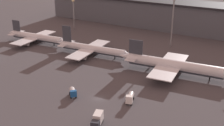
# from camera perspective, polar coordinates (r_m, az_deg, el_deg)

# --- Properties ---
(ground) EXTENTS (600.00, 600.00, 0.00)m
(ground) POSITION_cam_1_polar(r_m,az_deg,el_deg) (97.74, -2.80, -7.22)
(ground) COLOR #423F44
(terminal_building) EXTENTS (204.32, 23.55, 18.00)m
(terminal_building) POSITION_cam_1_polar(r_m,az_deg,el_deg) (183.99, 15.57, 8.99)
(terminal_building) COLOR #4C515B
(terminal_building) RESTS_ON ground
(airplane_0) EXTENTS (40.28, 30.29, 11.31)m
(airplane_0) POSITION_cam_1_polar(r_m,az_deg,el_deg) (160.89, -15.21, 5.09)
(airplane_0) COLOR silver
(airplane_0) RESTS_ON ground
(airplane_1) EXTENTS (41.54, 31.51, 13.06)m
(airplane_1) POSITION_cam_1_polar(r_m,az_deg,el_deg) (136.89, -4.21, 2.89)
(airplane_1) COLOR silver
(airplane_1) RESTS_ON ground
(airplane_2) EXTENTS (49.37, 31.48, 12.58)m
(airplane_2) POSITION_cam_1_polar(r_m,az_deg,el_deg) (117.29, 12.35, -0.50)
(airplane_2) COLOR silver
(airplane_2) RESTS_ON ground
(service_vehicle_0) EXTENTS (4.64, 4.50, 2.89)m
(service_vehicle_0) POSITION_cam_1_polar(r_m,az_deg,el_deg) (99.27, -7.97, -5.88)
(service_vehicle_0) COLOR #195199
(service_vehicle_0) RESTS_ON ground
(service_vehicle_2) EXTENTS (4.19, 6.61, 3.65)m
(service_vehicle_2) POSITION_cam_1_polar(r_m,az_deg,el_deg) (83.01, -2.97, -11.36)
(service_vehicle_2) COLOR #282D38
(service_vehicle_2) RESTS_ON ground
(service_vehicle_4) EXTENTS (3.82, 6.08, 3.34)m
(service_vehicle_4) POSITION_cam_1_polar(r_m,az_deg,el_deg) (94.81, 3.69, -7.02)
(service_vehicle_4) COLOR white
(service_vehicle_4) RESTS_ON ground
(lamp_post_0) EXTENTS (1.80, 1.80, 19.84)m
(lamp_post_0) POSITION_cam_1_polar(r_m,az_deg,el_deg) (180.90, -7.83, 10.65)
(lamp_post_0) COLOR slate
(lamp_post_0) RESTS_ON ground
(lamp_post_1) EXTENTS (1.80, 1.80, 26.20)m
(lamp_post_1) POSITION_cam_1_polar(r_m,az_deg,el_deg) (148.80, 12.27, 9.36)
(lamp_post_1) COLOR slate
(lamp_post_1) RESTS_ON ground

